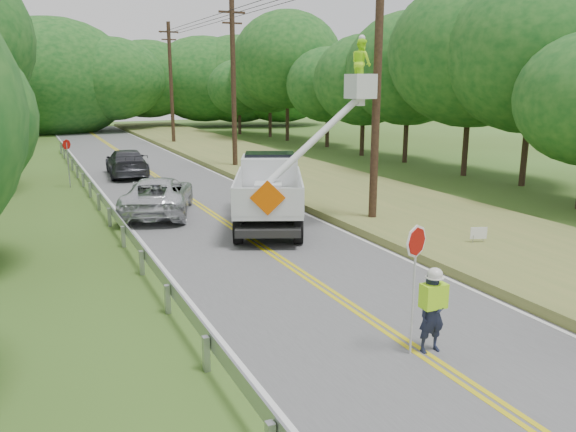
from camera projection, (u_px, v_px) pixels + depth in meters
name	position (u px, v px, depth m)	size (l,w,h in m)	color
ground	(414.00, 349.00, 11.48)	(140.00, 140.00, 0.00)	#3A4E19
road	(207.00, 210.00, 23.76)	(7.20, 96.00, 0.03)	#545456
guardrail	(104.00, 202.00, 22.74)	(0.18, 48.00, 0.77)	#9DA0A6
utility_poles	(283.00, 82.00, 27.26)	(1.60, 43.30, 10.00)	black
tall_grass_verge	(350.00, 193.00, 26.70)	(7.00, 96.00, 0.30)	olive
treeline_right	(385.00, 68.00, 37.56)	(10.70, 51.70, 11.39)	#332319
treeline_horizon	(77.00, 79.00, 59.22)	(56.45, 14.23, 12.51)	#114617
flagger	(432.00, 307.00, 11.15)	(1.07, 0.42, 2.68)	#191E33
bucket_truck	(276.00, 181.00, 21.89)	(5.73, 7.21, 6.76)	black
suv_silver	(158.00, 195.00, 22.93)	(2.53, 5.48, 1.52)	silver
suv_darkgrey	(127.00, 163.00, 32.11)	(2.12, 5.22, 1.51)	#35363C
stop_sign_permanent	(68.00, 156.00, 28.44)	(0.43, 0.34, 2.47)	#9DA0A6
yard_sign	(479.00, 234.00, 17.97)	(0.52, 0.22, 0.79)	white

